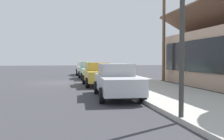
{
  "coord_description": "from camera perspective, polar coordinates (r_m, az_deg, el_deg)",
  "views": [
    {
      "loc": [
        19.99,
        0.34,
        1.78
      ],
      "look_at": [
        1.5,
        3.9,
        1.01
      ],
      "focal_mm": 40.06,
      "sensor_mm": 36.0,
      "label": 1
    }
  ],
  "objects": [
    {
      "name": "ground_plane",
      "position": [
        20.07,
        -11.85,
        -2.8
      ],
      "size": [
        120.0,
        120.0,
        0.0
      ],
      "primitive_type": "plane",
      "color": "#38383D"
    },
    {
      "name": "sidewalk_curb",
      "position": [
        20.74,
        3.82,
        -2.37
      ],
      "size": [
        60.0,
        4.2,
        0.16
      ],
      "primitive_type": "cube",
      "color": "#B2AFA8",
      "rests_on": "ground"
    },
    {
      "name": "car_ivory",
      "position": [
        29.53,
        -6.31,
        0.45
      ],
      "size": [
        4.8,
        2.09,
        1.59
      ],
      "rotation": [
        0.0,
        0.0,
        -0.04
      ],
      "color": "silver",
      "rests_on": "ground"
    },
    {
      "name": "car_seafoam",
      "position": [
        23.42,
        -5.12,
        -0.03
      ],
      "size": [
        4.68,
        1.98,
        1.59
      ],
      "rotation": [
        0.0,
        0.0,
        0.02
      ],
      "color": "#9ED1BC",
      "rests_on": "ground"
    },
    {
      "name": "car_mustard",
      "position": [
        17.34,
        -3.26,
        -0.86
      ],
      "size": [
        4.32,
        1.97,
        1.59
      ],
      "rotation": [
        0.0,
        0.0,
        0.01
      ],
      "color": "gold",
      "rests_on": "ground"
    },
    {
      "name": "car_silver",
      "position": [
        11.85,
        1.03,
        -2.34
      ],
      "size": [
        4.79,
        2.1,
        1.59
      ],
      "rotation": [
        0.0,
        0.0,
        -0.05
      ],
      "color": "silver",
      "rests_on": "ground"
    },
    {
      "name": "utility_pole_wooden",
      "position": [
        20.58,
        11.74,
        8.28
      ],
      "size": [
        1.8,
        0.24,
        7.5
      ],
      "color": "brown",
      "rests_on": "ground"
    },
    {
      "name": "fire_hydrant_red",
      "position": [
        13.97,
        5.18,
        -2.94
      ],
      "size": [
        0.22,
        0.22,
        0.71
      ],
      "color": "red",
      "rests_on": "sidewalk_curb"
    }
  ]
}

